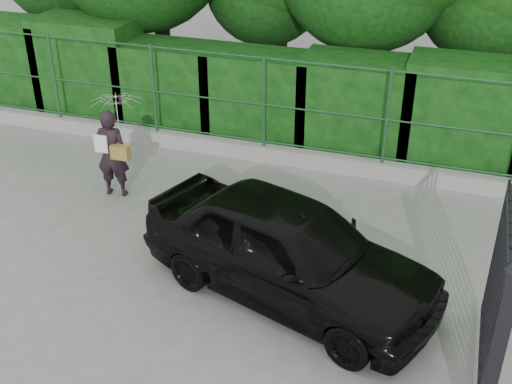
% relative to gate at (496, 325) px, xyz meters
% --- Properties ---
extents(ground, '(80.00, 80.00, 0.00)m').
position_rel_gate_xyz_m(ground, '(-4.60, 0.72, -1.19)').
color(ground, gray).
extents(kerb, '(14.00, 0.25, 0.30)m').
position_rel_gate_xyz_m(kerb, '(-4.60, 5.22, -1.04)').
color(kerb, '#9E9E99').
rests_on(kerb, ground).
extents(fence, '(14.13, 0.06, 1.80)m').
position_rel_gate_xyz_m(fence, '(-4.38, 5.22, 0.01)').
color(fence, '#1D4D2A').
rests_on(fence, kerb).
extents(hedge, '(14.20, 1.20, 2.20)m').
position_rel_gate_xyz_m(hedge, '(-4.75, 6.22, -0.21)').
color(hedge, black).
rests_on(hedge, ground).
extents(gate, '(0.22, 2.33, 2.36)m').
position_rel_gate_xyz_m(gate, '(0.00, 0.00, 0.00)').
color(gate, black).
rests_on(gate, ground).
extents(woman, '(0.89, 0.86, 1.86)m').
position_rel_gate_xyz_m(woman, '(-6.15, 3.10, 0.02)').
color(woman, black).
rests_on(woman, ground).
extents(car, '(4.55, 2.95, 1.44)m').
position_rel_gate_xyz_m(car, '(-2.57, 1.32, -0.47)').
color(car, black).
rests_on(car, ground).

